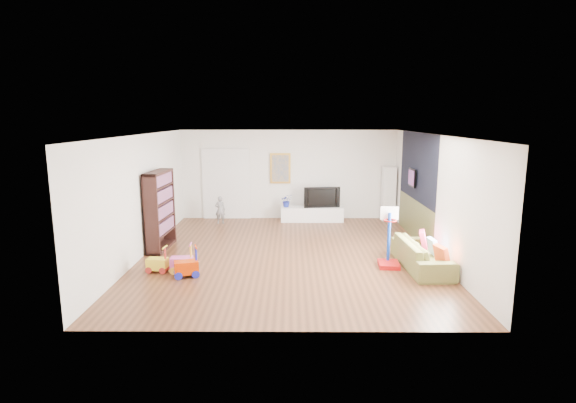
{
  "coord_description": "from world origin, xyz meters",
  "views": [
    {
      "loc": [
        0.06,
        -9.81,
        3.07
      ],
      "look_at": [
        0.0,
        0.4,
        1.15
      ],
      "focal_mm": 28.0,
      "sensor_mm": 36.0,
      "label": 1
    }
  ],
  "objects_px": {
    "bookshelf": "(160,210)",
    "sofa": "(422,254)",
    "basketball_hoop": "(390,238)",
    "media_console": "(312,214)"
  },
  "relations": [
    {
      "from": "sofa",
      "to": "bookshelf",
      "type": "bearing_deg",
      "value": 73.97
    },
    {
      "from": "sofa",
      "to": "basketball_hoop",
      "type": "height_order",
      "value": "basketball_hoop"
    },
    {
      "from": "bookshelf",
      "to": "basketball_hoop",
      "type": "bearing_deg",
      "value": -11.78
    },
    {
      "from": "media_console",
      "to": "basketball_hoop",
      "type": "height_order",
      "value": "basketball_hoop"
    },
    {
      "from": "bookshelf",
      "to": "sofa",
      "type": "xyz_separation_m",
      "value": [
        5.78,
        -1.38,
        -0.64
      ]
    },
    {
      "from": "media_console",
      "to": "sofa",
      "type": "height_order",
      "value": "sofa"
    },
    {
      "from": "bookshelf",
      "to": "basketball_hoop",
      "type": "height_order",
      "value": "bookshelf"
    },
    {
      "from": "basketball_hoop",
      "to": "media_console",
      "type": "bearing_deg",
      "value": 113.29
    },
    {
      "from": "media_console",
      "to": "basketball_hoop",
      "type": "xyz_separation_m",
      "value": [
        1.41,
        -4.17,
        0.41
      ]
    },
    {
      "from": "sofa",
      "to": "basketball_hoop",
      "type": "xyz_separation_m",
      "value": [
        -0.66,
        0.07,
        0.34
      ]
    }
  ]
}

